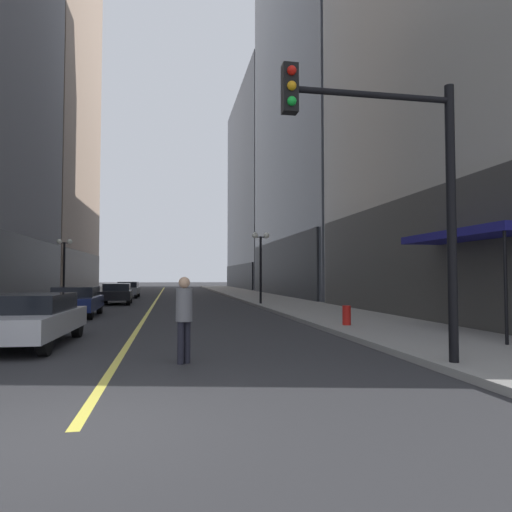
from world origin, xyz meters
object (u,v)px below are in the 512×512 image
(car_grey, at_px, (128,289))
(fire_hydrant_right, at_px, (347,317))
(street_lamp_left_far, at_px, (64,256))
(car_silver, at_px, (30,318))
(car_black, at_px, (117,293))
(traffic_light_near_right, at_px, (400,173))
(pedestrian_in_grey_suit, at_px, (184,313))
(street_lamp_right_mid, at_px, (261,252))
(car_navy, at_px, (76,300))

(car_grey, xyz_separation_m, fire_hydrant_right, (9.33, -25.17, -0.32))
(street_lamp_left_far, bearing_deg, car_silver, -79.86)
(car_black, distance_m, traffic_light_near_right, 24.29)
(car_black, xyz_separation_m, traffic_light_near_right, (7.68, -22.84, 3.02))
(car_silver, relative_size, pedestrian_in_grey_suit, 2.66)
(car_black, height_order, traffic_light_near_right, traffic_light_near_right)
(car_silver, relative_size, street_lamp_right_mid, 1.06)
(car_navy, bearing_deg, car_black, 85.51)
(car_navy, height_order, car_grey, same)
(car_grey, distance_m, street_lamp_left_far, 6.99)
(car_grey, xyz_separation_m, traffic_light_near_right, (7.78, -31.94, 3.02))
(car_navy, xyz_separation_m, fire_hydrant_right, (9.95, -6.87, -0.32))
(car_navy, height_order, pedestrian_in_grey_suit, pedestrian_in_grey_suit)
(car_silver, relative_size, car_navy, 1.02)
(traffic_light_near_right, relative_size, fire_hydrant_right, 7.06)
(pedestrian_in_grey_suit, bearing_deg, car_grey, 97.12)
(traffic_light_near_right, xyz_separation_m, street_lamp_right_mid, (1.05, 19.43, -0.49))
(traffic_light_near_right, height_order, street_lamp_left_far, traffic_light_near_right)
(street_lamp_left_far, xyz_separation_m, street_lamp_right_mid, (12.80, -7.35, 0.00))
(car_silver, relative_size, car_grey, 1.04)
(car_navy, distance_m, car_black, 9.23)
(car_black, bearing_deg, street_lamp_right_mid, -21.38)
(street_lamp_left_far, relative_size, street_lamp_right_mid, 1.00)
(car_navy, height_order, traffic_light_near_right, traffic_light_near_right)
(car_black, xyz_separation_m, fire_hydrant_right, (9.23, -16.07, -0.32))
(street_lamp_left_far, bearing_deg, traffic_light_near_right, -66.31)
(car_navy, relative_size, car_grey, 1.02)
(car_navy, relative_size, traffic_light_near_right, 0.82)
(street_lamp_left_far, bearing_deg, pedestrian_in_grey_suit, -72.86)
(car_navy, bearing_deg, pedestrian_in_grey_suit, -69.86)
(car_black, xyz_separation_m, car_grey, (-0.10, 9.10, 0.00))
(car_black, distance_m, street_lamp_right_mid, 9.71)
(car_silver, bearing_deg, fire_hydrant_right, 12.14)
(car_silver, height_order, street_lamp_left_far, street_lamp_left_far)
(street_lamp_right_mid, bearing_deg, pedestrian_in_grey_suit, -105.78)
(car_black, bearing_deg, car_silver, -90.43)
(car_silver, xyz_separation_m, fire_hydrant_right, (9.36, 2.01, -0.32))
(car_black, height_order, car_grey, same)
(car_silver, height_order, pedestrian_in_grey_suit, pedestrian_in_grey_suit)
(street_lamp_left_far, bearing_deg, car_grey, 52.45)
(car_grey, height_order, street_lamp_right_mid, street_lamp_right_mid)
(street_lamp_left_far, bearing_deg, fire_hydrant_right, -56.38)
(pedestrian_in_grey_suit, distance_m, street_lamp_right_mid, 18.65)
(street_lamp_right_mid, bearing_deg, street_lamp_left_far, 150.14)
(pedestrian_in_grey_suit, bearing_deg, street_lamp_right_mid, 74.22)
(street_lamp_right_mid, relative_size, fire_hydrant_right, 5.54)
(car_silver, height_order, traffic_light_near_right, traffic_light_near_right)
(car_silver, height_order, fire_hydrant_right, car_silver)
(car_grey, relative_size, traffic_light_near_right, 0.80)
(street_lamp_left_far, height_order, fire_hydrant_right, street_lamp_left_far)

